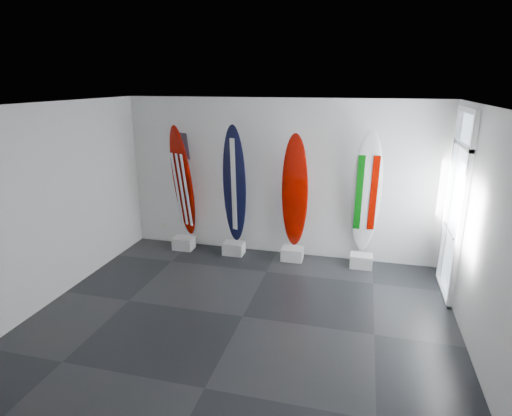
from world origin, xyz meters
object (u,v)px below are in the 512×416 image
(surfboard_swiss, at_px, (295,192))
(surfboard_navy, at_px, (234,185))
(surfboard_italy, at_px, (366,193))
(surfboard_usa, at_px, (183,182))

(surfboard_swiss, bearing_deg, surfboard_navy, -179.65)
(surfboard_navy, distance_m, surfboard_italy, 2.45)
(surfboard_navy, bearing_deg, surfboard_italy, 15.98)
(surfboard_swiss, height_order, surfboard_italy, surfboard_italy)
(surfboard_usa, xyz_separation_m, surfboard_swiss, (2.23, 0.00, -0.05))
(surfboard_usa, height_order, surfboard_italy, surfboard_italy)
(surfboard_usa, distance_m, surfboard_navy, 1.06)
(surfboard_usa, relative_size, surfboard_italy, 1.00)
(surfboard_navy, distance_m, surfboard_swiss, 1.17)
(surfboard_italy, bearing_deg, surfboard_usa, 175.22)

